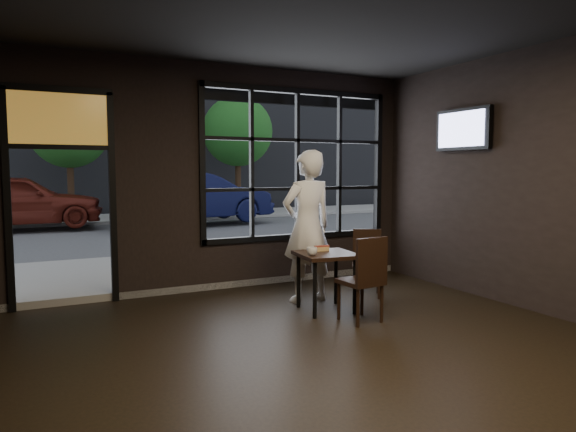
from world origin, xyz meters
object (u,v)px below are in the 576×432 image
cafe_table (326,282)px  chair_near (360,279)px  man (307,226)px  navy_car (196,197)px

cafe_table → chair_near: (0.13, -0.54, 0.13)m
cafe_table → chair_near: size_ratio=0.74×
cafe_table → man: 0.81m
cafe_table → navy_car: (1.29, 10.06, 0.52)m
chair_near → navy_car: bearing=-101.5°
man → navy_car: man is taller
navy_car → cafe_table: bearing=162.9°
cafe_table → navy_car: navy_car is taller
cafe_table → man: size_ratio=0.36×
cafe_table → man: man is taller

